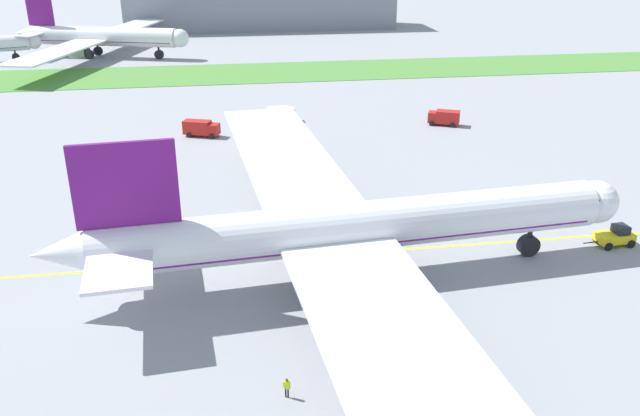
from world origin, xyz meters
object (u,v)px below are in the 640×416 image
at_px(ground_crew_marshaller_front, 287,386).
at_px(service_truck_fuel_bowser, 201,128).
at_px(parked_airliner_far_centre, 100,37).
at_px(airliner_foreground, 347,229).
at_px(service_truck_catering_van, 281,113).
at_px(pushback_tug, 615,236).
at_px(service_truck_baggage_loader, 444,117).

xyz_separation_m(ground_crew_marshaller_front, service_truck_fuel_bowser, (-7.16, 69.02, 0.45)).
height_order(ground_crew_marshaller_front, service_truck_fuel_bowser, service_truck_fuel_bowser).
bearing_deg(service_truck_fuel_bowser, parked_airliner_far_centre, 109.41).
xyz_separation_m(airliner_foreground, service_truck_catering_van, (-0.77, 58.71, -3.90)).
height_order(pushback_tug, service_truck_baggage_loader, service_truck_baggage_loader).
relative_size(ground_crew_marshaller_front, service_truck_catering_van, 0.35).
bearing_deg(ground_crew_marshaller_front, airliner_foreground, 65.76).
bearing_deg(service_truck_baggage_loader, service_truck_catering_van, 166.21).
distance_m(service_truck_fuel_bowser, service_truck_catering_van, 16.10).
height_order(service_truck_baggage_loader, parked_airliner_far_centre, parked_airliner_far_centre).
relative_size(service_truck_baggage_loader, service_truck_fuel_bowser, 0.93).
distance_m(airliner_foreground, pushback_tug, 31.53).
xyz_separation_m(pushback_tug, service_truck_fuel_bowser, (-46.23, 48.78, 0.45)).
relative_size(pushback_tug, service_truck_catering_van, 1.20).
relative_size(ground_crew_marshaller_front, service_truck_baggage_loader, 0.29).
bearing_deg(service_truck_baggage_loader, service_truck_fuel_bowser, -179.54).
height_order(service_truck_catering_van, parked_airliner_far_centre, parked_airliner_far_centre).
xyz_separation_m(airliner_foreground, service_truck_fuel_bowser, (-15.10, 51.37, -3.89)).
height_order(airliner_foreground, service_truck_baggage_loader, airliner_foreground).
distance_m(service_truck_baggage_loader, parked_airliner_far_centre, 104.72).
height_order(ground_crew_marshaller_front, service_truck_baggage_loader, service_truck_baggage_loader).
relative_size(airliner_foreground, parked_airliner_far_centre, 1.27).
distance_m(ground_crew_marshaller_front, service_truck_catering_van, 76.70).
bearing_deg(pushback_tug, parked_airliner_far_centre, 120.19).
relative_size(airliner_foreground, pushback_tug, 16.36).
xyz_separation_m(ground_crew_marshaller_front, service_truck_baggage_loader, (35.68, 69.36, 0.42)).
bearing_deg(parked_airliner_far_centre, service_truck_catering_van, -59.36).
xyz_separation_m(service_truck_catering_van, parked_airliner_far_centre, (-41.78, 70.54, 3.99)).
relative_size(service_truck_baggage_loader, parked_airliner_far_centre, 0.08).
height_order(service_truck_fuel_bowser, parked_airliner_far_centre, parked_airliner_far_centre).
bearing_deg(parked_airliner_far_centre, ground_crew_marshaller_front, -76.75).
xyz_separation_m(service_truck_baggage_loader, service_truck_catering_van, (-28.50, 7.00, 0.01)).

